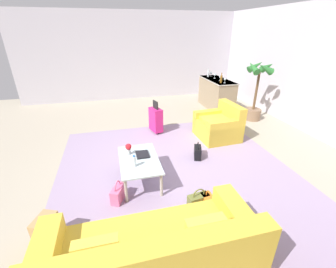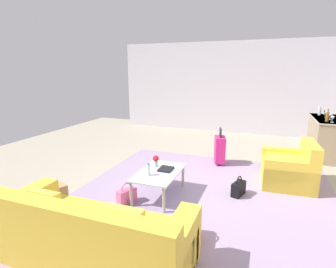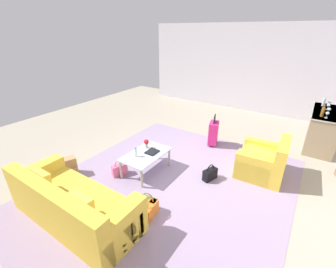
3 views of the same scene
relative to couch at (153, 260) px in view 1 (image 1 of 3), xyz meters
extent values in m
plane|color=#A89E89|center=(-2.19, 0.60, -0.30)|extent=(12.00, 12.00, 0.00)
cube|color=silver|center=(-7.25, 0.60, 1.25)|extent=(0.12, 8.00, 3.10)
cube|color=#9984A3|center=(-1.59, 0.80, -0.30)|extent=(5.20, 4.40, 0.01)
cube|color=gold|center=(-0.09, 0.00, -0.07)|extent=(0.92, 2.27, 0.45)
cube|color=gold|center=(-0.09, 1.01, 0.03)|extent=(0.92, 0.24, 0.66)
cube|color=yellow|center=(0.10, -0.51, 0.33)|extent=(0.16, 0.40, 0.41)
cube|color=yellow|center=(0.10, 0.51, 0.33)|extent=(0.15, 0.40, 0.41)
cube|color=gold|center=(-3.09, 2.20, -0.08)|extent=(1.01, 0.95, 0.44)
cube|color=gold|center=(-3.11, 2.55, 0.12)|extent=(0.97, 0.25, 0.85)
cube|color=gold|center=(-2.71, 2.22, 0.00)|extent=(0.25, 0.91, 0.60)
cube|color=gold|center=(-3.47, 2.18, 0.00)|extent=(0.25, 0.91, 0.60)
cube|color=yellow|center=(-3.09, 2.15, 0.18)|extent=(0.75, 0.68, 0.08)
cube|color=silver|center=(-1.79, 0.10, 0.14)|extent=(1.08, 0.66, 0.02)
cylinder|color=#ADA899|center=(-2.28, 0.38, -0.09)|extent=(0.05, 0.05, 0.42)
cylinder|color=#ADA899|center=(-1.30, 0.38, -0.09)|extent=(0.05, 0.05, 0.42)
cylinder|color=#ADA899|center=(-2.28, -0.18, -0.09)|extent=(0.05, 0.05, 0.42)
cylinder|color=#ADA899|center=(-1.30, -0.18, -0.09)|extent=(0.05, 0.05, 0.42)
cylinder|color=silver|center=(-1.59, 0.00, 0.24)|extent=(0.06, 0.06, 0.18)
cylinder|color=#2D6BBC|center=(-1.59, 0.00, 0.34)|extent=(0.04, 0.04, 0.02)
cube|color=black|center=(-1.91, 0.18, 0.16)|extent=(0.26, 0.22, 0.03)
cylinder|color=#B2B7BC|center=(-2.01, -0.05, 0.20)|extent=(0.07, 0.07, 0.10)
sphere|color=red|center=(-2.01, -0.05, 0.30)|extent=(0.11, 0.11, 0.11)
cube|color=#937F60|center=(-5.29, 3.20, 0.19)|extent=(1.60, 0.64, 0.98)
cube|color=#ADA899|center=(-5.29, 3.20, 0.66)|extent=(1.64, 0.68, 0.03)
cylinder|color=silver|center=(-5.85, 3.21, 0.68)|extent=(0.07, 0.07, 0.01)
cylinder|color=silver|center=(-5.85, 3.21, 0.72)|extent=(0.01, 0.01, 0.08)
sphere|color=silver|center=(-5.85, 3.21, 0.79)|extent=(0.08, 0.08, 0.08)
cylinder|color=silver|center=(-5.48, 3.18, 0.68)|extent=(0.07, 0.07, 0.01)
cylinder|color=silver|center=(-5.48, 3.18, 0.72)|extent=(0.01, 0.01, 0.08)
sphere|color=silver|center=(-5.48, 3.18, 0.79)|extent=(0.08, 0.08, 0.08)
cylinder|color=silver|center=(-5.10, 3.20, 0.68)|extent=(0.07, 0.07, 0.01)
cylinder|color=silver|center=(-5.10, 3.20, 0.72)|extent=(0.01, 0.01, 0.08)
sphere|color=silver|center=(-5.10, 3.20, 0.79)|extent=(0.08, 0.08, 0.08)
cylinder|color=silver|center=(-4.73, 3.17, 0.68)|extent=(0.07, 0.07, 0.01)
cylinder|color=silver|center=(-4.73, 3.17, 0.72)|extent=(0.01, 0.01, 0.08)
sphere|color=silver|center=(-4.73, 3.17, 0.79)|extent=(0.08, 0.08, 0.08)
cylinder|color=silver|center=(-5.78, 3.07, 0.79)|extent=(0.07, 0.07, 0.22)
cylinder|color=silver|center=(-5.78, 3.07, 0.94)|extent=(0.03, 0.03, 0.08)
cylinder|color=brown|center=(-4.79, 3.07, 0.79)|extent=(0.07, 0.07, 0.22)
cylinder|color=brown|center=(-4.79, 3.07, 0.94)|extent=(0.03, 0.03, 0.08)
cube|color=#D12375|center=(-3.79, 0.80, 0.05)|extent=(0.44, 0.32, 0.60)
cube|color=black|center=(-3.79, 0.80, 0.45)|extent=(0.24, 0.09, 0.20)
cylinder|color=black|center=(-3.93, 0.76, -0.27)|extent=(0.03, 0.05, 0.05)
cylinder|color=black|center=(-3.66, 0.84, -0.27)|extent=(0.03, 0.05, 0.05)
cube|color=olive|center=(-0.89, 0.86, -0.18)|extent=(0.19, 0.34, 0.24)
torus|color=olive|center=(-0.89, 0.86, -0.04)|extent=(0.05, 0.20, 0.20)
cube|color=pink|center=(-1.37, -0.30, -0.18)|extent=(0.35, 0.27, 0.24)
torus|color=pink|center=(-1.37, -0.30, -0.04)|extent=(0.19, 0.10, 0.20)
cube|color=orange|center=(-0.80, 0.98, -0.18)|extent=(0.33, 0.18, 0.24)
torus|color=orange|center=(-0.80, 0.98, -0.04)|extent=(0.20, 0.04, 0.20)
cube|color=black|center=(-2.29, 1.39, -0.18)|extent=(0.35, 0.24, 0.24)
torus|color=black|center=(-2.29, 1.39, -0.04)|extent=(0.19, 0.08, 0.20)
cube|color=tan|center=(-0.79, -1.20, -0.10)|extent=(0.35, 0.30, 0.40)
cube|color=tan|center=(-0.74, -1.09, -0.18)|extent=(0.22, 0.14, 0.18)
cylinder|color=#84664C|center=(-3.99, 3.80, -0.14)|extent=(0.46, 0.46, 0.32)
cylinder|color=brown|center=(-3.99, 3.80, 0.57)|extent=(0.07, 0.07, 1.09)
cone|color=#2D7533|center=(-3.77, 3.80, 1.24)|extent=(0.20, 0.49, 0.38)
cone|color=#2D7533|center=(-3.99, 4.02, 1.24)|extent=(0.49, 0.20, 0.38)
cone|color=#2D7533|center=(-4.21, 3.80, 1.24)|extent=(0.20, 0.49, 0.38)
cone|color=#2D7533|center=(-3.99, 3.58, 1.24)|extent=(0.49, 0.20, 0.38)
camera|label=1|loc=(1.54, -0.24, 2.17)|focal=24.00mm
camera|label=2|loc=(2.07, 1.70, 1.81)|focal=28.00mm
camera|label=3|loc=(1.42, 2.80, 2.55)|focal=24.00mm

